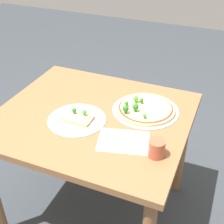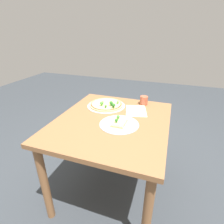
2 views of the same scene
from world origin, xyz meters
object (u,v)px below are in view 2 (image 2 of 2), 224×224
(dining_table, at_px, (112,131))
(pizza_tray_whole, at_px, (106,105))
(drinking_cup, at_px, (144,100))
(pizza_tray_slice, at_px, (119,123))

(dining_table, distance_m, pizza_tray_whole, 0.31)
(pizza_tray_whole, distance_m, drinking_cup, 0.37)
(pizza_tray_whole, bearing_deg, dining_table, -149.90)
(dining_table, relative_size, drinking_cup, 12.34)
(drinking_cup, bearing_deg, pizza_tray_slice, 166.33)
(pizza_tray_slice, bearing_deg, dining_table, 55.68)
(pizza_tray_whole, relative_size, drinking_cup, 4.40)
(pizza_tray_slice, bearing_deg, pizza_tray_whole, 36.27)
(dining_table, distance_m, drinking_cup, 0.47)
(pizza_tray_slice, distance_m, drinking_cup, 0.47)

